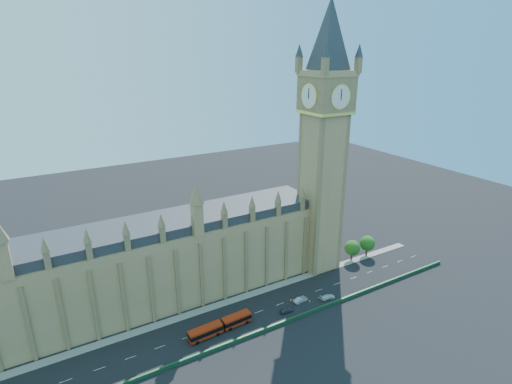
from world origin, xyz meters
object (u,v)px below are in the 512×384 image
red_bus (220,326)px  car_white (328,297)px  car_grey (287,310)px  car_silver (301,300)px

red_bus → car_white: 37.94m
car_grey → car_white: 15.85m
red_bus → car_white: bearing=-7.6°
red_bus → car_grey: size_ratio=4.61×
red_bus → car_silver: red_bus is taller
car_silver → car_white: size_ratio=0.98×
car_grey → red_bus: bearing=86.6°
car_grey → car_silver: car_silver is taller
car_grey → car_white: size_ratio=0.85×
red_bus → car_grey: red_bus is taller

